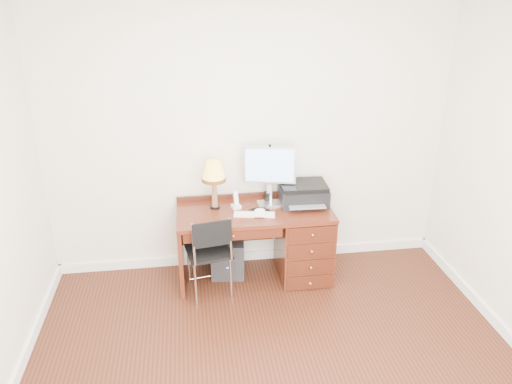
{
  "coord_description": "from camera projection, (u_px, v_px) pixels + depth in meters",
  "views": [
    {
      "loc": [
        -0.59,
        -2.92,
        2.84
      ],
      "look_at": [
        -0.01,
        1.2,
        1.03
      ],
      "focal_mm": 35.0,
      "sensor_mm": 36.0,
      "label": 1
    }
  ],
  "objects": [
    {
      "name": "pen_cup",
      "position": [
        268.0,
        197.0,
        5.01
      ],
      "size": [
        0.08,
        0.08,
        0.1
      ],
      "primitive_type": "cylinder",
      "color": "black",
      "rests_on": "desk"
    },
    {
      "name": "equipment_box",
      "position": [
        228.0,
        257.0,
        5.11
      ],
      "size": [
        0.37,
        0.37,
        0.39
      ],
      "primitive_type": "cube",
      "rotation": [
        0.0,
        0.0,
        -0.11
      ],
      "color": "black",
      "rests_on": "ground"
    },
    {
      "name": "room_shell",
      "position": [
        267.0,
        319.0,
        4.41
      ],
      "size": [
        4.0,
        4.0,
        4.0
      ],
      "color": "silver",
      "rests_on": "ground"
    },
    {
      "name": "ground",
      "position": [
        279.0,
        375.0,
        3.86
      ],
      "size": [
        4.0,
        4.0,
        0.0
      ],
      "primitive_type": "plane",
      "color": "black",
      "rests_on": "ground"
    },
    {
      "name": "phone",
      "position": [
        236.0,
        203.0,
        4.85
      ],
      "size": [
        0.1,
        0.1,
        0.17
      ],
      "rotation": [
        0.0,
        0.0,
        0.3
      ],
      "color": "white",
      "rests_on": "desk"
    },
    {
      "name": "monitor",
      "position": [
        269.0,
        168.0,
        4.84
      ],
      "size": [
        0.51,
        0.21,
        0.59
      ],
      "rotation": [
        0.0,
        0.0,
        -0.21
      ],
      "color": "silver",
      "rests_on": "desk"
    },
    {
      "name": "keyboard",
      "position": [
        254.0,
        214.0,
        4.73
      ],
      "size": [
        0.4,
        0.18,
        0.01
      ],
      "primitive_type": "cube",
      "rotation": [
        0.0,
        0.0,
        -0.18
      ],
      "color": "white",
      "rests_on": "desk"
    },
    {
      "name": "desk",
      "position": [
        286.0,
        239.0,
        5.01
      ],
      "size": [
        1.5,
        0.67,
        0.75
      ],
      "color": "#552012",
      "rests_on": "ground"
    },
    {
      "name": "mouse_pad",
      "position": [
        260.0,
        212.0,
        4.77
      ],
      "size": [
        0.23,
        0.23,
        0.05
      ],
      "color": "black",
      "rests_on": "desk"
    },
    {
      "name": "leg_lamp",
      "position": [
        214.0,
        174.0,
        4.74
      ],
      "size": [
        0.24,
        0.24,
        0.48
      ],
      "color": "black",
      "rests_on": "desk"
    },
    {
      "name": "printer",
      "position": [
        303.0,
        193.0,
        4.96
      ],
      "size": [
        0.48,
        0.38,
        0.21
      ],
      "rotation": [
        0.0,
        0.0,
        -0.04
      ],
      "color": "black",
      "rests_on": "desk"
    },
    {
      "name": "chair",
      "position": [
        209.0,
        249.0,
        4.63
      ],
      "size": [
        0.46,
        0.46,
        0.85
      ],
      "rotation": [
        0.0,
        0.0,
        0.17
      ],
      "color": "black",
      "rests_on": "ground"
    }
  ]
}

